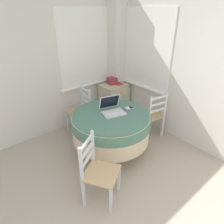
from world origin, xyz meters
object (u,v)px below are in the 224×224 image
(corner_cabinet, at_px, (114,100))
(dining_chair_near_back_window, at_px, (81,111))
(dining_chair_near_right_window, at_px, (152,116))
(cell_phone, at_px, (131,108))
(laptop, at_px, (112,109))
(computer_mouse, at_px, (127,108))
(book_on_cabinet, at_px, (117,83))
(storage_box, at_px, (112,81))
(round_dining_table, at_px, (111,125))
(dining_chair_camera_near, at_px, (98,172))

(corner_cabinet, bearing_deg, dining_chair_near_back_window, -174.21)
(dining_chair_near_right_window, relative_size, corner_cabinet, 1.21)
(cell_phone, xyz_separation_m, corner_cabinet, (0.53, 1.04, -0.37))
(laptop, height_order, cell_phone, laptop)
(computer_mouse, height_order, book_on_cabinet, computer_mouse)
(laptop, xyz_separation_m, storage_box, (0.83, 0.99, 0.02))
(dining_chair_near_back_window, relative_size, corner_cabinet, 1.21)
(cell_phone, bearing_deg, dining_chair_near_back_window, 112.40)
(corner_cabinet, height_order, storage_box, storage_box)
(round_dining_table, xyz_separation_m, dining_chair_near_back_window, (0.00, 0.91, -0.11))
(dining_chair_near_back_window, xyz_separation_m, dining_chair_camera_near, (-0.69, -1.49, 0.00))
(computer_mouse, relative_size, dining_chair_near_right_window, 0.11)
(dining_chair_near_right_window, height_order, book_on_cabinet, dining_chair_near_right_window)
(dining_chair_near_right_window, bearing_deg, corner_cabinet, 89.12)
(dining_chair_camera_near, relative_size, book_on_cabinet, 3.60)
(computer_mouse, relative_size, cell_phone, 0.81)
(laptop, xyz_separation_m, cell_phone, (0.32, -0.09, -0.05))
(round_dining_table, relative_size, dining_chair_near_right_window, 1.39)
(computer_mouse, bearing_deg, storage_box, 61.48)
(round_dining_table, xyz_separation_m, dining_chair_camera_near, (-0.69, -0.59, -0.11))
(dining_chair_near_right_window, relative_size, dining_chair_camera_near, 1.00)
(cell_phone, relative_size, corner_cabinet, 0.16)
(laptop, bearing_deg, dining_chair_camera_near, -140.01)
(laptop, bearing_deg, cell_phone, -14.92)
(laptop, bearing_deg, dining_chair_near_right_window, -9.34)
(dining_chair_camera_near, bearing_deg, dining_chair_near_right_window, 17.38)
(computer_mouse, bearing_deg, laptop, 157.93)
(round_dining_table, relative_size, dining_chair_camera_near, 1.39)
(laptop, relative_size, dining_chair_camera_near, 0.46)
(dining_chair_near_back_window, bearing_deg, storage_box, 8.12)
(laptop, height_order, dining_chair_camera_near, laptop)
(computer_mouse, xyz_separation_m, dining_chair_near_right_window, (0.60, -0.04, -0.33))
(cell_phone, xyz_separation_m, book_on_cabinet, (0.59, 1.01, 0.01))
(cell_phone, bearing_deg, book_on_cabinet, 59.87)
(cell_phone, bearing_deg, laptop, 165.08)
(cell_phone, height_order, dining_chair_near_back_window, dining_chair_near_back_window)
(dining_chair_near_back_window, bearing_deg, laptop, -85.48)
(laptop, bearing_deg, computer_mouse, -22.07)
(book_on_cabinet, bearing_deg, storage_box, 145.62)
(laptop, distance_m, corner_cabinet, 1.34)
(dining_chair_camera_near, bearing_deg, book_on_cabinet, 43.17)
(computer_mouse, bearing_deg, round_dining_table, 171.15)
(laptop, relative_size, dining_chair_near_right_window, 0.46)
(laptop, xyz_separation_m, corner_cabinet, (0.85, 0.95, -0.42))
(book_on_cabinet, bearing_deg, laptop, -134.41)
(round_dining_table, xyz_separation_m, dining_chair_near_right_window, (0.90, -0.09, -0.11))
(laptop, distance_m, cell_phone, 0.34)
(laptop, xyz_separation_m, dining_chair_near_back_window, (-0.07, 0.86, -0.35))
(cell_phone, distance_m, dining_chair_camera_near, 1.25)
(laptop, distance_m, dining_chair_near_right_window, 0.92)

